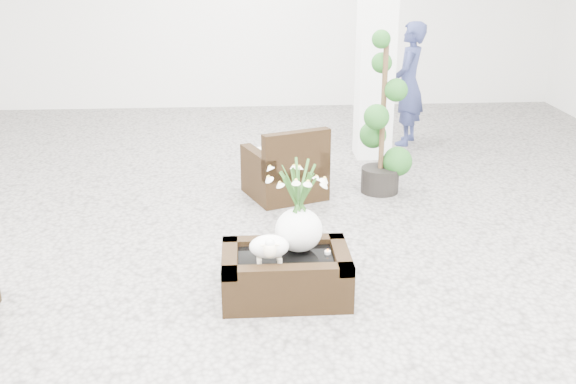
{
  "coord_description": "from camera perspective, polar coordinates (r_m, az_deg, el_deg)",
  "views": [
    {
      "loc": [
        -0.33,
        -4.95,
        2.4
      ],
      "look_at": [
        0.0,
        -0.1,
        0.62
      ],
      "focal_mm": 42.68,
      "sensor_mm": 36.0,
      "label": 1
    }
  ],
  "objects": [
    {
      "name": "ground",
      "position": [
        5.51,
        -0.07,
        -5.71
      ],
      "size": [
        11.0,
        11.0,
        0.0
      ],
      "primitive_type": "plane",
      "color": "gray",
      "rests_on": "ground"
    },
    {
      "name": "column",
      "position": [
        7.93,
        7.5,
        15.24
      ],
      "size": [
        0.4,
        0.4,
        3.5
      ],
      "primitive_type": "cube",
      "color": "white",
      "rests_on": "ground"
    },
    {
      "name": "coffee_table",
      "position": [
        4.92,
        -0.19,
        -7.02
      ],
      "size": [
        0.9,
        0.6,
        0.31
      ],
      "primitive_type": "cube",
      "color": "black",
      "rests_on": "ground"
    },
    {
      "name": "sheep_figurine",
      "position": [
        4.71,
        -1.58,
        -4.78
      ],
      "size": [
        0.28,
        0.23,
        0.21
      ],
      "primitive_type": "ellipsoid",
      "color": "white",
      "rests_on": "coffee_table"
    },
    {
      "name": "planter_narcissus",
      "position": [
        4.79,
        0.92,
        -0.5
      ],
      "size": [
        0.44,
        0.44,
        0.8
      ],
      "primitive_type": null,
      "color": "white",
      "rests_on": "coffee_table"
    },
    {
      "name": "tealight",
      "position": [
        4.89,
        3.32,
        -5.0
      ],
      "size": [
        0.04,
        0.04,
        0.03
      ],
      "primitive_type": "cylinder",
      "color": "white",
      "rests_on": "coffee_table"
    },
    {
      "name": "armchair",
      "position": [
        6.78,
        -0.3,
        2.63
      ],
      "size": [
        0.87,
        0.86,
        0.73
      ],
      "primitive_type": "cube",
      "rotation": [
        0.0,
        0.0,
        3.51
      ],
      "color": "black",
      "rests_on": "ground"
    },
    {
      "name": "topiary",
      "position": [
        6.82,
        7.92,
        6.34
      ],
      "size": [
        0.43,
        0.43,
        1.6
      ],
      "primitive_type": null,
      "color": "#1A4A18",
      "rests_on": "ground"
    },
    {
      "name": "shopper",
      "position": [
        8.65,
        10.03,
        8.86
      ],
      "size": [
        0.56,
        0.65,
        1.51
      ],
      "primitive_type": "imported",
      "rotation": [
        0.0,
        0.0,
        -2.01
      ],
      "color": "navy",
      "rests_on": "ground"
    }
  ]
}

